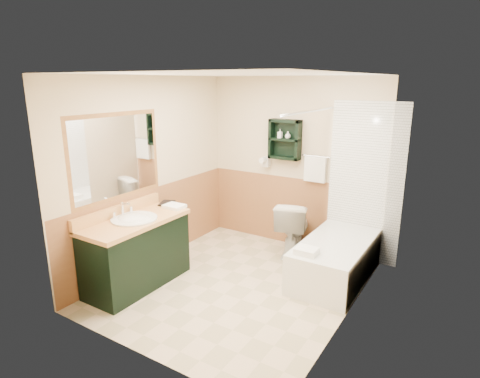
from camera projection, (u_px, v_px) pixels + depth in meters
name	position (u px, v px, depth m)	size (l,w,h in m)	color
floor	(237.00, 285.00, 4.75)	(3.00, 3.00, 0.00)	beige
back_wall	(294.00, 164.00, 5.68)	(2.60, 0.04, 2.40)	#FFF0C7
left_wall	(149.00, 173.00, 5.11)	(0.04, 3.00, 2.40)	#FFF0C7
right_wall	(355.00, 206.00, 3.76)	(0.04, 3.00, 2.40)	#FFF0C7
ceiling	(236.00, 72.00, 4.12)	(2.60, 3.00, 0.04)	white
wainscot_left	(154.00, 225.00, 5.27)	(2.98, 2.98, 1.00)	#AF7347
wainscot_back	(291.00, 211.00, 5.83)	(2.58, 2.58, 1.00)	#AF7347
mirror_frame	(116.00, 157.00, 4.56)	(1.30, 1.30, 1.00)	olive
mirror_glass	(117.00, 157.00, 4.55)	(1.20, 1.20, 0.90)	white
tile_right	(370.00, 201.00, 4.43)	(1.50, 1.50, 2.10)	white
tile_back	(365.00, 184.00, 5.16)	(0.95, 0.95, 2.10)	white
tile_accent	(376.00, 124.00, 4.22)	(1.50, 1.50, 0.10)	#12402E
wall_shelf	(285.00, 139.00, 5.54)	(0.45, 0.15, 0.55)	black
hair_dryer	(266.00, 162.00, 5.81)	(0.10, 0.24, 0.18)	white
towel_bar	(316.00, 156.00, 5.40)	(0.40, 0.06, 0.40)	white
curtain_rod	(311.00, 111.00, 4.57)	(0.03, 0.03, 1.60)	silver
shower_curtain	(313.00, 180.00, 4.93)	(1.05, 1.05, 1.70)	#C0AF91
vanity	(137.00, 252.00, 4.66)	(0.59, 1.28, 0.81)	black
bathtub	(336.00, 259.00, 4.88)	(0.73, 1.50, 0.48)	white
toilet	(293.00, 227.00, 5.55)	(0.43, 0.76, 0.75)	white
counter_towel	(174.00, 206.00, 4.96)	(0.25, 0.20, 0.04)	white
vanity_book	(160.00, 195.00, 5.10)	(0.17, 0.02, 0.23)	black
tub_towel	(307.00, 251.00, 4.42)	(0.24, 0.20, 0.07)	white
soap_bottle_a	(280.00, 136.00, 5.56)	(0.06, 0.13, 0.06)	white
soap_bottle_b	(288.00, 136.00, 5.50)	(0.08, 0.10, 0.08)	white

